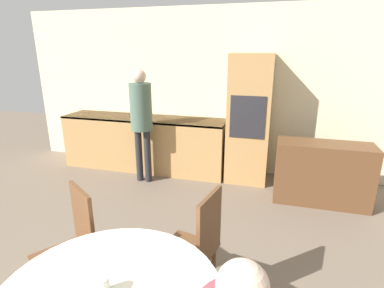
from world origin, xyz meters
name	(u,v)px	position (x,y,z in m)	size (l,w,h in m)	color
wall_back	(229,93)	(0.00, 4.93, 1.30)	(7.16, 0.05, 2.60)	beige
kitchen_counter	(145,142)	(-1.35, 4.59, 0.46)	(2.75, 0.60, 0.89)	tan
oven_unit	(249,120)	(0.37, 4.60, 0.96)	(0.61, 0.59, 1.91)	tan
sideboard	(322,173)	(1.39, 4.09, 0.41)	(1.19, 0.45, 0.82)	brown
chair_far_left	(74,243)	(-0.68, 1.79, 0.53)	(0.56, 0.56, 0.96)	brown
chair_far_right	(198,243)	(0.24, 2.05, 0.53)	(0.47, 0.47, 0.96)	brown
person_standing	(141,114)	(-1.15, 4.09, 1.06)	(0.32, 0.32, 1.69)	#262628
cup	(103,285)	(-0.05, 1.23, 0.79)	(0.07, 0.07, 0.09)	silver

